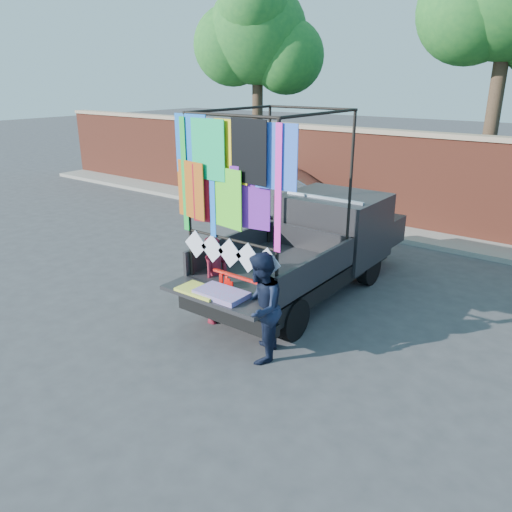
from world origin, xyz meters
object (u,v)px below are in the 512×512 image
Objects in this scene: pickup_truck at (319,243)px; sedan at (290,194)px; woman at (216,280)px; man at (260,308)px.

sedan is (-3.28, 3.93, -0.19)m from pickup_truck.
pickup_truck is 5.12m from sedan.
woman reaches higher than sedan.
woman is 1.44m from man.
man is at bearing -171.87° from sedan.
man is at bearing -75.61° from pickup_truck.
pickup_truck is at bearing -162.43° from sedan.
woman is at bearing -103.42° from pickup_truck.
woman is 0.91× the size of man.
man is (1.33, -0.54, 0.08)m from woman.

